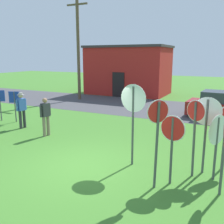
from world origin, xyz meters
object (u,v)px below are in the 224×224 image
object	(u,v)px
utility_pole	(78,47)
info_panel_leftmost	(15,101)
stop_sign_rear_right	(217,136)
stop_sign_low_front	(157,131)
stop_sign_far_back	(133,110)
stop_sign_nearest	(195,127)
stop_sign_leaning_right	(172,138)
stop_sign_center_cluster	(206,122)
info_panel_middle	(0,100)
person_with_sunhat	(46,115)
person_in_dark_shirt	(21,108)

from	to	relation	value
utility_pole	info_panel_leftmost	xyz separation A→B (m)	(1.03, -7.71, -2.99)
stop_sign_rear_right	info_panel_leftmost	size ratio (longest dim) A/B	1.16
stop_sign_low_front	stop_sign_far_back	bearing A→B (deg)	133.99
stop_sign_nearest	stop_sign_leaning_right	xyz separation A→B (m)	(-0.46, -0.72, -0.19)
stop_sign_center_cluster	stop_sign_leaning_right	bearing A→B (deg)	-122.94
stop_sign_center_cluster	info_panel_middle	size ratio (longest dim) A/B	1.39
stop_sign_low_front	info_panel_leftmost	bearing A→B (deg)	158.14
stop_sign_center_cluster	stop_sign_leaning_right	world-z (taller)	stop_sign_center_cluster
utility_pole	stop_sign_far_back	distance (m)	13.44
stop_sign_low_front	info_panel_middle	distance (m)	10.25
stop_sign_rear_right	info_panel_middle	xyz separation A→B (m)	(-11.02, 2.14, -0.14)
stop_sign_low_front	person_with_sunhat	world-z (taller)	stop_sign_low_front
stop_sign_nearest	info_panel_middle	bearing A→B (deg)	168.00
utility_pole	stop_sign_low_front	distance (m)	15.07
stop_sign_nearest	info_panel_middle	xyz separation A→B (m)	(-10.43, 2.22, -0.35)
utility_pole	stop_sign_far_back	xyz separation A→B (m)	(8.63, -10.05, -2.30)
stop_sign_leaning_right	person_in_dark_shirt	size ratio (longest dim) A/B	1.11
stop_sign_far_back	stop_sign_leaning_right	bearing A→B (deg)	-27.42
stop_sign_rear_right	utility_pole	bearing A→B (deg)	138.01
person_with_sunhat	info_panel_middle	world-z (taller)	person_with_sunhat
utility_pole	person_in_dark_shirt	xyz separation A→B (m)	(2.21, -8.42, -3.11)
stop_sign_rear_right	person_in_dark_shirt	world-z (taller)	stop_sign_rear_right
stop_sign_far_back	info_panel_middle	size ratio (longest dim) A/B	1.57
utility_pole	stop_sign_leaning_right	xyz separation A→B (m)	(10.05, -10.78, -2.81)
stop_sign_center_cluster	info_panel_middle	bearing A→B (deg)	170.30
stop_sign_far_back	info_panel_leftmost	size ratio (longest dim) A/B	1.60
utility_pole	info_panel_middle	world-z (taller)	utility_pole
stop_sign_nearest	person_with_sunhat	bearing A→B (deg)	169.56
person_with_sunhat	info_panel_middle	size ratio (longest dim) A/B	1.01
person_in_dark_shirt	info_panel_leftmost	xyz separation A→B (m)	(-1.18, 0.71, 0.12)
stop_sign_rear_right	stop_sign_low_front	distance (m)	1.84
stop_sign_nearest	person_with_sunhat	xyz separation A→B (m)	(-6.41, 1.18, -0.55)
stop_sign_rear_right	stop_sign_leaning_right	xyz separation A→B (m)	(-1.05, -0.79, 0.02)
stop_sign_center_cluster	person_in_dark_shirt	bearing A→B (deg)	171.68
utility_pole	stop_sign_center_cluster	distance (m)	14.69
stop_sign_nearest	person_with_sunhat	world-z (taller)	stop_sign_nearest
stop_sign_far_back	person_in_dark_shirt	xyz separation A→B (m)	(-6.42, 1.62, -0.81)
stop_sign_rear_right	info_panel_leftmost	xyz separation A→B (m)	(-10.07, 2.28, -0.16)
stop_sign_low_front	stop_sign_far_back	xyz separation A→B (m)	(-1.12, 1.16, 0.23)
stop_sign_nearest	person_with_sunhat	size ratio (longest dim) A/B	1.34
stop_sign_rear_right	person_with_sunhat	world-z (taller)	stop_sign_rear_right
stop_sign_rear_right	stop_sign_leaning_right	bearing A→B (deg)	-143.09
stop_sign_leaning_right	info_panel_leftmost	xyz separation A→B (m)	(-9.02, 3.07, -0.18)
stop_sign_low_front	person_with_sunhat	xyz separation A→B (m)	(-5.66, 2.33, -0.64)
utility_pole	info_panel_leftmost	size ratio (longest dim) A/B	4.80
stop_sign_rear_right	stop_sign_nearest	xyz separation A→B (m)	(-0.59, -0.07, 0.22)
stop_sign_low_front	person_in_dark_shirt	xyz separation A→B (m)	(-7.55, 2.79, -0.58)
stop_sign_far_back	stop_sign_nearest	xyz separation A→B (m)	(1.88, -0.02, -0.32)
person_in_dark_shirt	utility_pole	bearing A→B (deg)	104.69
utility_pole	stop_sign_rear_right	bearing A→B (deg)	-41.99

